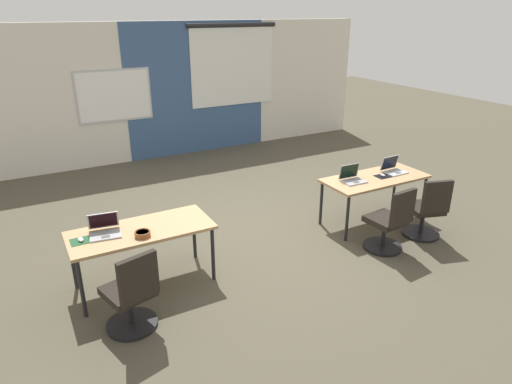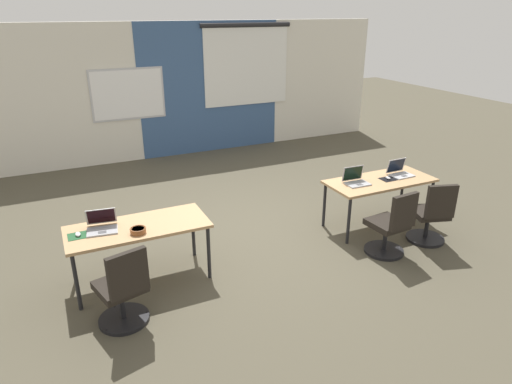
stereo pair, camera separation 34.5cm
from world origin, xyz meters
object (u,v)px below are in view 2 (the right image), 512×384
laptop_near_right_end (400,172)px  laptop_near_left_end (102,226)px  mouse_near_left_end (78,234)px  chair_near_right_end (431,218)px  laptop_near_right_inner (356,180)px  snack_bowl (138,230)px  desk_near_right (380,184)px  desk_near_left (138,230)px  chair_near_left_end (123,293)px  chair_near_right_inner (391,229)px  mouse_near_right_end (388,178)px

laptop_near_right_end → laptop_near_left_end: (-4.27, 0.03, -0.00)m
mouse_near_left_end → chair_near_right_end: bearing=-9.9°
laptop_near_right_inner → snack_bowl: 3.13m
laptop_near_right_inner → laptop_near_right_end: size_ratio=1.01×
desk_near_right → laptop_near_left_end: laptop_near_left_end is taller
desk_near_left → chair_near_left_end: (-0.33, -0.76, -0.28)m
desk_near_right → chair_near_right_inner: bearing=-119.0°
chair_near_left_end → snack_bowl: size_ratio=5.18×
desk_near_left → laptop_near_left_end: 0.40m
desk_near_right → chair_near_left_end: bearing=-168.8°
mouse_near_left_end → laptop_near_right_end: bearing=0.2°
laptop_near_right_end → snack_bowl: (-3.92, -0.23, -0.01)m
snack_bowl → mouse_near_right_end: bearing=2.5°
desk_near_right → chair_near_left_end: size_ratio=1.74×
desk_near_left → laptop_near_right_inner: 3.09m
mouse_near_left_end → chair_near_left_end: bearing=-68.5°
laptop_near_right_end → mouse_near_right_end: bearing=-167.7°
desk_near_left → chair_near_right_end: (3.80, -0.75, -0.28)m
mouse_near_left_end → chair_near_left_end: (0.31, -0.79, -0.36)m
desk_near_right → chair_near_right_inner: 0.94m
laptop_near_right_end → chair_near_left_end: laptop_near_right_end is taller
laptop_near_left_end → chair_near_right_inner: bearing=-5.9°
laptop_near_left_end → desk_near_left: bearing=-2.7°
snack_bowl → desk_near_right: bearing=3.0°
laptop_near_right_inner → laptop_near_left_end: laptop_near_right_inner is taller
desk_near_right → mouse_near_left_end: mouse_near_left_end is taller
chair_near_right_end → snack_bowl: (-3.83, 0.57, 0.38)m
desk_near_left → chair_near_right_inner: size_ratio=1.74×
desk_near_left → snack_bowl: size_ratio=9.01×
laptop_near_left_end → mouse_near_left_end: size_ratio=3.61×
laptop_near_left_end → chair_near_left_end: bearing=-78.7°
mouse_near_right_end → mouse_near_left_end: size_ratio=1.06×
desk_near_left → laptop_near_left_end: bearing=169.3°
desk_near_right → snack_bowl: size_ratio=9.01×
laptop_near_right_end → chair_near_left_end: bearing=-170.9°
desk_near_left → chair_near_right_end: bearing=-11.2°
mouse_near_right_end → laptop_near_left_end: (-4.00, 0.10, 0.03)m
laptop_near_right_inner → chair_near_right_end: 1.13m
mouse_near_right_end → chair_near_right_inner: bearing=-126.2°
laptop_near_right_inner → mouse_near_left_end: 3.73m
mouse_near_left_end → mouse_near_right_end: bearing=-0.7°
chair_near_right_inner → chair_near_left_end: size_ratio=1.00×
laptop_near_left_end → chair_near_left_end: laptop_near_left_end is taller
laptop_near_right_inner → laptop_near_right_end: bearing=2.7°
chair_near_right_inner → chair_near_right_end: bearing=177.5°
chair_near_left_end → snack_bowl: 0.75m
laptop_near_right_end → laptop_near_left_end: 4.27m
chair_near_right_end → chair_near_left_end: 4.13m
desk_near_left → snack_bowl: snack_bowl is taller
laptop_near_right_inner → laptop_near_left_end: size_ratio=0.92×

